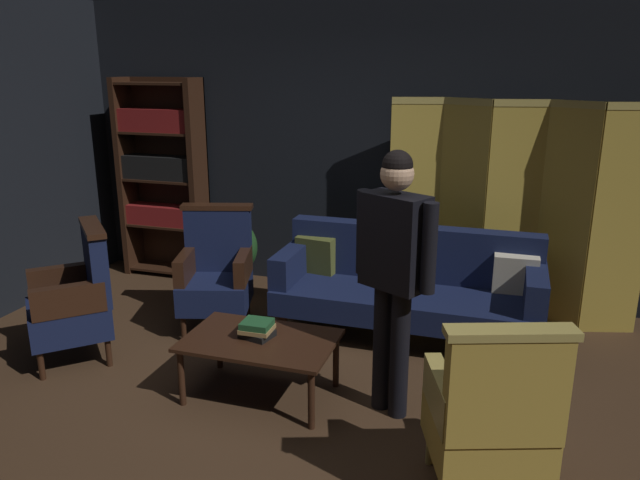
{
  "coord_description": "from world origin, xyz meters",
  "views": [
    {
      "loc": [
        1.28,
        -3.2,
        2.18
      ],
      "look_at": [
        0.0,
        0.8,
        0.95
      ],
      "focal_mm": 33.92,
      "sensor_mm": 36.0,
      "label": 1
    }
  ],
  "objects_px": {
    "velvet_couch": "(408,283)",
    "armchair_wing_right": "(216,273)",
    "armchair_gilt_accent": "(491,416)",
    "potted_plant": "(233,253)",
    "bookshelf": "(163,174)",
    "standing_figure": "(394,261)",
    "book_tan_leather": "(257,329)",
    "folding_screen": "(511,208)",
    "armchair_wing_left": "(76,298)",
    "coffee_table": "(260,345)",
    "book_green_cloth": "(257,324)",
    "book_black_cloth": "(257,334)"
  },
  "relations": [
    {
      "from": "velvet_couch",
      "to": "armchair_wing_right",
      "type": "bearing_deg",
      "value": -167.42
    },
    {
      "from": "armchair_gilt_accent",
      "to": "potted_plant",
      "type": "xyz_separation_m",
      "value": [
        -2.49,
        2.24,
        -0.06
      ]
    },
    {
      "from": "bookshelf",
      "to": "standing_figure",
      "type": "bearing_deg",
      "value": -34.71
    },
    {
      "from": "bookshelf",
      "to": "book_tan_leather",
      "type": "relative_size",
      "value": 9.95
    },
    {
      "from": "velvet_couch",
      "to": "book_tan_leather",
      "type": "distance_m",
      "value": 1.49
    },
    {
      "from": "folding_screen",
      "to": "bookshelf",
      "type": "height_order",
      "value": "bookshelf"
    },
    {
      "from": "bookshelf",
      "to": "potted_plant",
      "type": "xyz_separation_m",
      "value": [
        0.95,
        -0.38,
        -0.65
      ]
    },
    {
      "from": "velvet_couch",
      "to": "armchair_wing_left",
      "type": "height_order",
      "value": "armchair_wing_left"
    },
    {
      "from": "velvet_couch",
      "to": "coffee_table",
      "type": "height_order",
      "value": "velvet_couch"
    },
    {
      "from": "book_tan_leather",
      "to": "armchair_wing_right",
      "type": "bearing_deg",
      "value": 130.07
    },
    {
      "from": "potted_plant",
      "to": "book_green_cloth",
      "type": "height_order",
      "value": "potted_plant"
    },
    {
      "from": "folding_screen",
      "to": "book_black_cloth",
      "type": "height_order",
      "value": "folding_screen"
    },
    {
      "from": "bookshelf",
      "to": "standing_figure",
      "type": "distance_m",
      "value": 3.4
    },
    {
      "from": "bookshelf",
      "to": "armchair_wing_right",
      "type": "xyz_separation_m",
      "value": [
        1.14,
        -1.09,
        -0.6
      ]
    },
    {
      "from": "bookshelf",
      "to": "standing_figure",
      "type": "xyz_separation_m",
      "value": [
        2.8,
        -1.94,
        -0.06
      ]
    },
    {
      "from": "velvet_couch",
      "to": "armchair_wing_right",
      "type": "xyz_separation_m",
      "value": [
        -1.56,
        -0.35,
        0.04
      ]
    },
    {
      "from": "book_tan_leather",
      "to": "standing_figure",
      "type": "bearing_deg",
      "value": 3.87
    },
    {
      "from": "armchair_wing_left",
      "to": "armchair_wing_right",
      "type": "distance_m",
      "value": 1.11
    },
    {
      "from": "bookshelf",
      "to": "book_tan_leather",
      "type": "bearing_deg",
      "value": -46.42
    },
    {
      "from": "folding_screen",
      "to": "armchair_gilt_accent",
      "type": "height_order",
      "value": "folding_screen"
    },
    {
      "from": "armchair_wing_left",
      "to": "potted_plant",
      "type": "height_order",
      "value": "armchair_wing_left"
    },
    {
      "from": "bookshelf",
      "to": "standing_figure",
      "type": "relative_size",
      "value": 1.2
    },
    {
      "from": "armchair_wing_right",
      "to": "standing_figure",
      "type": "xyz_separation_m",
      "value": [
        1.66,
        -0.85,
        0.54
      ]
    },
    {
      "from": "armchair_wing_right",
      "to": "potted_plant",
      "type": "relative_size",
      "value": 1.38
    },
    {
      "from": "bookshelf",
      "to": "velvet_couch",
      "type": "distance_m",
      "value": 2.87
    },
    {
      "from": "velvet_couch",
      "to": "book_black_cloth",
      "type": "bearing_deg",
      "value": -122.42
    },
    {
      "from": "potted_plant",
      "to": "armchair_wing_right",
      "type": "bearing_deg",
      "value": -75.47
    },
    {
      "from": "folding_screen",
      "to": "armchair_wing_right",
      "type": "relative_size",
      "value": 2.07
    },
    {
      "from": "armchair_gilt_accent",
      "to": "coffee_table",
      "type": "bearing_deg",
      "value": 158.38
    },
    {
      "from": "standing_figure",
      "to": "book_green_cloth",
      "type": "bearing_deg",
      "value": -176.13
    },
    {
      "from": "velvet_couch",
      "to": "armchair_wing_left",
      "type": "bearing_deg",
      "value": -152.67
    },
    {
      "from": "standing_figure",
      "to": "book_black_cloth",
      "type": "height_order",
      "value": "standing_figure"
    },
    {
      "from": "folding_screen",
      "to": "armchair_wing_right",
      "type": "bearing_deg",
      "value": -156.46
    },
    {
      "from": "coffee_table",
      "to": "folding_screen",
      "type": "bearing_deg",
      "value": 51.76
    },
    {
      "from": "armchair_wing_left",
      "to": "standing_figure",
      "type": "xyz_separation_m",
      "value": [
        2.39,
        -0.01,
        0.54
      ]
    },
    {
      "from": "coffee_table",
      "to": "armchair_gilt_accent",
      "type": "bearing_deg",
      "value": -21.62
    },
    {
      "from": "folding_screen",
      "to": "armchair_gilt_accent",
      "type": "bearing_deg",
      "value": -90.46
    },
    {
      "from": "bookshelf",
      "to": "armchair_gilt_accent",
      "type": "bearing_deg",
      "value": -37.26
    },
    {
      "from": "coffee_table",
      "to": "book_green_cloth",
      "type": "xyz_separation_m",
      "value": [
        -0.03,
        0.02,
        0.14
      ]
    },
    {
      "from": "folding_screen",
      "to": "coffee_table",
      "type": "relative_size",
      "value": 2.15
    },
    {
      "from": "coffee_table",
      "to": "book_green_cloth",
      "type": "bearing_deg",
      "value": 145.22
    },
    {
      "from": "armchair_wing_left",
      "to": "book_green_cloth",
      "type": "distance_m",
      "value": 1.5
    },
    {
      "from": "velvet_couch",
      "to": "coffee_table",
      "type": "relative_size",
      "value": 2.12
    },
    {
      "from": "armchair_wing_right",
      "to": "armchair_gilt_accent",
      "type": "bearing_deg",
      "value": -33.56
    },
    {
      "from": "book_tan_leather",
      "to": "book_green_cloth",
      "type": "relative_size",
      "value": 1.07
    },
    {
      "from": "bookshelf",
      "to": "book_black_cloth",
      "type": "height_order",
      "value": "bookshelf"
    },
    {
      "from": "folding_screen",
      "to": "book_black_cloth",
      "type": "relative_size",
      "value": 10.69
    },
    {
      "from": "potted_plant",
      "to": "armchair_wing_left",
      "type": "bearing_deg",
      "value": -109.55
    },
    {
      "from": "coffee_table",
      "to": "book_black_cloth",
      "type": "xyz_separation_m",
      "value": [
        -0.03,
        0.02,
        0.07
      ]
    },
    {
      "from": "coffee_table",
      "to": "book_green_cloth",
      "type": "height_order",
      "value": "book_green_cloth"
    }
  ]
}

